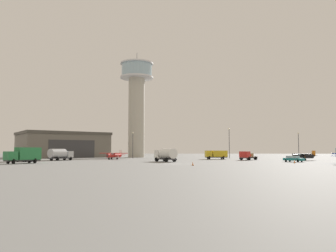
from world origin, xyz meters
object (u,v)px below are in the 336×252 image
Objects in this scene: light_post_east at (133,143)px; truck_box_green at (24,155)px; truck_fuel_tanker_white at (166,154)px; control_tower at (137,98)px; truck_flatbed_red at (247,156)px; car_teal at (293,159)px; airplane_red at (114,155)px; car_blue at (24,159)px; light_post_centre at (229,141)px; traffic_cone_near_right at (193,164)px; light_post_north at (299,143)px; traffic_cone_near_left at (295,161)px; truck_box_yellow at (216,154)px; truck_fuel_tanker_silver at (60,154)px; airplane_black at (303,156)px.

truck_box_green is at bearing -108.22° from light_post_east.
truck_box_green reaches higher than truck_fuel_tanker_white.
truck_flatbed_red is (35.74, -32.26, -21.42)m from control_tower.
truck_box_green reaches higher than car_teal.
airplane_red is 37.72m from truck_flatbed_red.
truck_flatbed_red is 55.88m from car_blue.
light_post_centre is at bearing 137.52° from airplane_red.
control_tower reaches higher than airplane_red.
light_post_centre is 53.09m from traffic_cone_near_right.
car_teal is at bearing -109.43° from light_post_north.
truck_box_yellow is at bearing 116.78° from traffic_cone_near_left.
car_blue is (-4.30, -9.92, -0.93)m from truck_fuel_tanker_silver.
truck_fuel_tanker_silver is 49.44m from truck_flatbed_red.
car_teal is 0.53× the size of light_post_east.
truck_flatbed_red is 0.77× the size of light_post_east.
car_blue is (-15.76, -21.48, -0.55)m from airplane_red.
traffic_cone_near_left is (40.64, -37.29, -4.77)m from light_post_east.
light_post_north reaches higher than truck_fuel_tanker_silver.
truck_box_yellow is at bearing 121.66° from airplane_red.
airplane_red is at bearing 150.57° from traffic_cone_near_left.
truck_box_green reaches higher than traffic_cone_near_left.
truck_fuel_tanker_white is (14.92, -46.28, -20.88)m from control_tower.
light_post_east reaches higher than car_blue.
airplane_black is 63.82m from truck_fuel_tanker_silver.
car_teal is (45.79, -17.41, -0.55)m from airplane_red.
truck_fuel_tanker_silver is 28.95m from truck_fuel_tanker_white.
airplane_red is 59.51m from light_post_north.
traffic_cone_near_left is at bearing 131.77° from truck_box_green.
light_post_centre reaches higher than truck_flatbed_red.
truck_fuel_tanker_white is at bearing -130.15° from car_teal.
truck_flatbed_red is at bearing -26.40° from light_post_east.
truck_box_green is at bearing -119.11° from car_teal.
light_post_north is at bearing -111.86° from airplane_black.
truck_flatbed_red is 19.21m from light_post_centre.
truck_box_yellow is at bearing 175.69° from car_teal.
truck_fuel_tanker_white reaches higher than truck_box_yellow.
control_tower is 5.58× the size of truck_fuel_tanker_silver.
truck_box_green reaches higher than truck_box_yellow.
control_tower reaches higher than truck_fuel_tanker_white.
truck_flatbed_red is at bearing 153.98° from truck_box_green.
airplane_black is at bearing -33.25° from control_tower.
truck_box_yellow is 30.41m from light_post_north.
light_post_north is (68.41, 46.09, 3.29)m from truck_box_green.
truck_box_yellow is 0.93× the size of truck_fuel_tanker_silver.
airplane_red is at bearing -164.96° from light_post_north.
airplane_black is at bearing -19.96° from light_post_east.
car_blue is at bearing -10.65° from airplane_red.
truck_flatbed_red is at bearing 39.54° from car_blue.
truck_box_yellow is at bearing -19.51° from light_post_east.
light_post_east is (14.23, 43.25, 3.37)m from truck_box_green.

